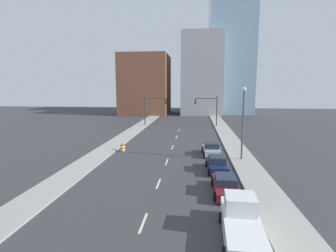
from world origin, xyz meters
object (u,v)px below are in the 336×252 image
object	(u,v)px
traffic_barrel	(123,148)
sedan_silver	(211,149)
traffic_signal_left	(151,107)
sedan_navy	(217,164)
sedan_maroon	(226,185)
traffic_signal_right	(210,107)
pickup_truck_white	(241,223)
street_lamp	(243,118)

from	to	relation	value
traffic_barrel	sedan_silver	xyz separation A→B (m)	(11.12, -0.47, 0.20)
traffic_barrel	sedan_silver	distance (m)	11.13
traffic_signal_left	sedan_navy	size ratio (longest dim) A/B	1.44
sedan_maroon	sedan_silver	size ratio (longest dim) A/B	1.10
traffic_signal_right	pickup_truck_white	world-z (taller)	traffic_signal_right
traffic_signal_left	sedan_maroon	xyz separation A→B (m)	(11.72, -35.14, -3.43)
street_lamp	sedan_navy	distance (m)	6.51
traffic_signal_right	sedan_maroon	xyz separation A→B (m)	(-0.67, -35.14, -3.43)
traffic_signal_right	street_lamp	size ratio (longest dim) A/B	0.77
pickup_truck_white	sedan_silver	distance (m)	17.78
traffic_signal_right	sedan_maroon	distance (m)	35.32
traffic_signal_left	traffic_barrel	distance (m)	23.28
street_lamp	sedan_silver	size ratio (longest dim) A/B	1.90
traffic_signal_left	traffic_barrel	world-z (taller)	traffic_signal_left
traffic_signal_left	pickup_truck_white	size ratio (longest dim) A/B	1.08
traffic_signal_right	sedan_silver	xyz separation A→B (m)	(-1.07, -23.47, -3.39)
pickup_truck_white	street_lamp	bearing A→B (deg)	82.80
pickup_truck_white	sedan_navy	size ratio (longest dim) A/B	1.34
sedan_navy	sedan_maroon	bearing A→B (deg)	-90.74
traffic_signal_right	pickup_truck_white	bearing A→B (deg)	-90.71
traffic_signal_left	traffic_signal_right	distance (m)	12.39
sedan_maroon	sedan_navy	bearing A→B (deg)	92.36
sedan_maroon	street_lamp	bearing A→B (deg)	73.65
traffic_barrel	street_lamp	xyz separation A→B (m)	(14.33, -2.61, 4.24)
pickup_truck_white	sedan_maroon	size ratio (longest dim) A/B	1.23
sedan_navy	sedan_silver	world-z (taller)	same
traffic_barrel	traffic_signal_left	bearing A→B (deg)	90.50
traffic_signal_right	sedan_navy	distance (m)	29.92
sedan_silver	traffic_signal_left	bearing A→B (deg)	113.40
traffic_signal_left	traffic_barrel	xyz separation A→B (m)	(0.20, -23.00, -3.59)
traffic_signal_left	traffic_barrel	size ratio (longest dim) A/B	6.55
traffic_signal_left	street_lamp	xyz separation A→B (m)	(14.53, -25.61, 0.65)
traffic_signal_left	pickup_truck_white	bearing A→B (deg)	-73.94
street_lamp	sedan_navy	xyz separation A→B (m)	(-3.03, -4.10, -4.05)
traffic_signal_right	sedan_silver	size ratio (longest dim) A/B	1.46
traffic_signal_left	street_lamp	distance (m)	29.45
pickup_truck_white	sedan_navy	world-z (taller)	pickup_truck_white
traffic_barrel	sedan_silver	bearing A→B (deg)	-2.42
sedan_maroon	sedan_silver	world-z (taller)	sedan_silver
sedan_silver	traffic_signal_right	bearing A→B (deg)	85.05
traffic_signal_left	traffic_signal_right	bearing A→B (deg)	0.00
street_lamp	sedan_navy	size ratio (longest dim) A/B	1.88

